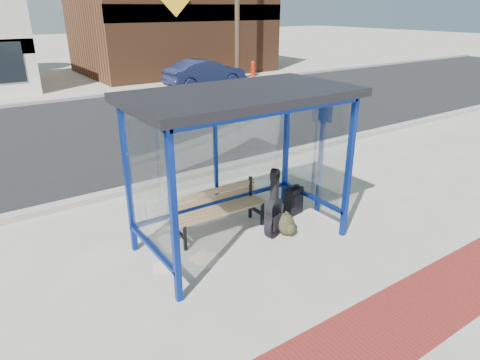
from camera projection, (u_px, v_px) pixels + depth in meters
ground at (242, 242)px, 6.85m from camera, size 120.00×120.00×0.00m
brick_paver_strip at (372, 337)px, 4.87m from camera, size 60.00×1.00×0.01m
curb_near at (164, 182)px, 9.05m from camera, size 60.00×0.25×0.12m
street_asphalt at (92, 131)px, 12.96m from camera, size 60.00×10.00×0.00m
curb_far at (53, 101)px, 16.83m from camera, size 60.00×0.25×0.12m
far_sidewalk at (43, 94)px, 18.31m from camera, size 60.00×4.00×0.01m
bus_shelter at (239, 114)px, 6.13m from camera, size 3.30×1.80×2.42m
storefront_brown at (172, 12)px, 23.96m from camera, size 10.00×7.08×6.40m
bench at (218, 207)px, 7.01m from camera, size 1.66×0.42×0.78m
guitar_bag at (274, 214)px, 6.86m from camera, size 0.42×0.26×1.12m
suitcase at (294, 201)px, 7.70m from camera, size 0.35×0.26×0.55m
backpack at (287, 225)px, 7.00m from camera, size 0.33×0.30×0.38m
sign_post at (322, 144)px, 7.44m from camera, size 0.11×0.28×2.26m
newspaper_a at (167, 267)px, 6.19m from camera, size 0.49×0.44×0.01m
newspaper_b at (206, 259)px, 6.39m from camera, size 0.43×0.44×0.01m
newspaper_c at (206, 259)px, 6.39m from camera, size 0.45×0.51×0.01m
parked_car at (205, 73)px, 19.75m from camera, size 3.88×1.47×1.26m
fire_hydrant at (253, 68)px, 22.84m from camera, size 0.36×0.24×0.82m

